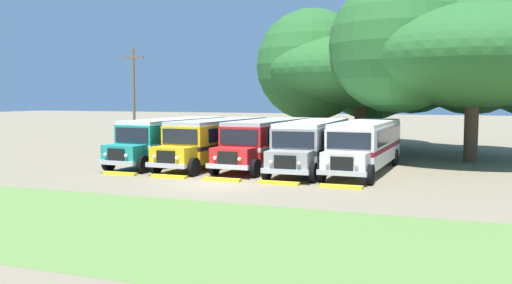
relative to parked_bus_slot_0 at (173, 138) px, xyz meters
The scene contains 15 objects.
ground_plane 9.49m from the parked_bus_slot_0, 49.17° to the right, with size 220.00×220.00×0.00m, color #84755B.
foreground_grass_strip 17.01m from the parked_bus_slot_0, 68.83° to the right, with size 80.00×9.45×0.01m, color olive.
parked_bus_slot_0 is the anchor object (origin of this frame).
parked_bus_slot_1 3.10m from the parked_bus_slot_0, ahead, with size 3.15×10.90×2.82m.
parked_bus_slot_2 6.26m from the parked_bus_slot_0, ahead, with size 2.98×10.88×2.82m.
parked_bus_slot_3 9.21m from the parked_bus_slot_0, ahead, with size 2.95×10.87×2.82m.
parked_bus_slot_4 12.20m from the parked_bus_slot_0, ahead, with size 2.89×10.87×2.82m.
curb_wheelstop_0 6.14m from the parked_bus_slot_0, 89.46° to the right, with size 2.00×0.36×0.15m, color yellow.
curb_wheelstop_1 6.87m from the parked_bus_slot_0, 62.58° to the right, with size 2.00×0.36×0.15m, color yellow.
curb_wheelstop_2 8.66m from the parked_bus_slot_0, 44.20° to the right, with size 2.00×0.36×0.15m, color yellow.
curb_wheelstop_3 11.01m from the parked_bus_slot_0, 33.04° to the right, with size 2.00×0.36×0.15m, color yellow.
curb_wheelstop_4 13.64m from the parked_bus_slot_0, 26.03° to the right, with size 2.00×0.36×0.15m, color yellow.
broad_shade_tree 17.78m from the parked_bus_slot_0, 55.41° to the left, with size 16.15×17.52×11.97m.
secondary_tree 20.38m from the parked_bus_slot_0, 26.15° to the left, with size 17.06×17.34×12.57m.
utility_pole 6.99m from the parked_bus_slot_0, 145.25° to the left, with size 1.80×0.20×7.69m.
Camera 1 is at (11.39, -23.82, 4.23)m, focal length 38.63 mm.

